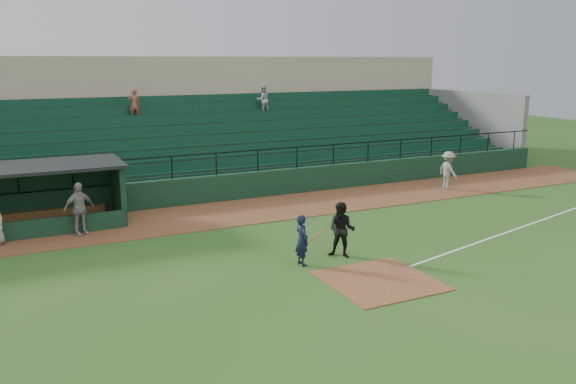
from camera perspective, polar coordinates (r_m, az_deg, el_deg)
name	(u,v)px	position (r m, az deg, el deg)	size (l,w,h in m)	color
ground	(360,270)	(17.88, 7.10, -7.60)	(90.00, 90.00, 0.00)	#29521A
warning_track	(257,210)	(24.64, -3.06, -1.75)	(40.00, 4.00, 0.03)	brown
home_plate_dirt	(379,281)	(17.10, 8.94, -8.57)	(3.00, 3.00, 0.03)	brown
foul_line	(521,227)	(23.80, 21.88, -3.23)	(18.00, 0.09, 0.01)	white
stadium_structure	(195,134)	(32.06, -9.05, 5.67)	(38.00, 13.08, 6.40)	#10321D
batter_at_plate	(302,240)	(17.94, 1.39, -4.73)	(0.99, 0.66, 1.60)	black
umpire	(342,230)	(18.67, 5.29, -3.74)	(0.88, 0.68, 1.81)	black
runner	(448,170)	(29.41, 15.41, 2.07)	(1.19, 0.69, 1.85)	gray
dugout_player_a	(79,209)	(22.16, -19.79, -1.55)	(1.13, 0.47, 1.93)	gray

